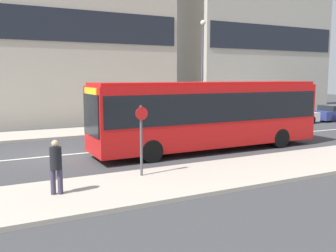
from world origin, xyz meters
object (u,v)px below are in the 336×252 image
(city_bus, at_px, (209,111))
(parked_car_1, at_px, (291,116))
(parked_car_2, at_px, (336,113))
(pedestrian_near_stop, at_px, (56,164))
(bus_stop_sign, at_px, (141,135))
(street_lamp, at_px, (202,62))
(parked_car_0, at_px, (240,119))

(city_bus, bearing_deg, parked_car_1, 25.02)
(parked_car_2, xyz_separation_m, pedestrian_near_stop, (-23.93, -9.66, 0.43))
(bus_stop_sign, height_order, street_lamp, street_lamp)
(pedestrian_near_stop, distance_m, street_lamp, 17.26)
(bus_stop_sign, bearing_deg, city_bus, 33.42)
(pedestrian_near_stop, bearing_deg, city_bus, 42.77)
(parked_car_2, bearing_deg, street_lamp, 170.66)
(bus_stop_sign, bearing_deg, street_lamp, 49.24)
(city_bus, distance_m, parked_car_0, 8.43)
(parked_car_0, distance_m, parked_car_1, 4.96)
(parked_car_0, distance_m, street_lamp, 4.76)
(parked_car_1, xyz_separation_m, pedestrian_near_stop, (-19.10, -9.69, 0.43))
(parked_car_2, height_order, pedestrian_near_stop, pedestrian_near_stop)
(city_bus, relative_size, bus_stop_sign, 4.71)
(parked_car_2, distance_m, bus_stop_sign, 22.74)
(pedestrian_near_stop, distance_m, bus_stop_sign, 3.16)
(city_bus, height_order, bus_stop_sign, city_bus)
(parked_car_2, height_order, bus_stop_sign, bus_stop_sign)
(pedestrian_near_stop, bearing_deg, parked_car_2, 37.95)
(parked_car_2, bearing_deg, bus_stop_sign, -156.97)
(parked_car_0, bearing_deg, parked_car_2, 0.70)
(parked_car_0, bearing_deg, city_bus, -138.35)
(parked_car_1, distance_m, parked_car_2, 4.83)
(city_bus, relative_size, parked_car_2, 2.67)
(pedestrian_near_stop, bearing_deg, parked_car_1, 42.88)
(parked_car_1, bearing_deg, city_bus, -153.02)
(parked_car_0, relative_size, parked_car_2, 1.08)
(bus_stop_sign, bearing_deg, parked_car_1, 29.03)
(parked_car_1, xyz_separation_m, parked_car_2, (4.83, -0.04, 0.00))
(street_lamp, bearing_deg, parked_car_1, -15.45)
(city_bus, distance_m, parked_car_1, 12.62)
(parked_car_2, xyz_separation_m, bus_stop_sign, (-20.91, -8.89, 0.96))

